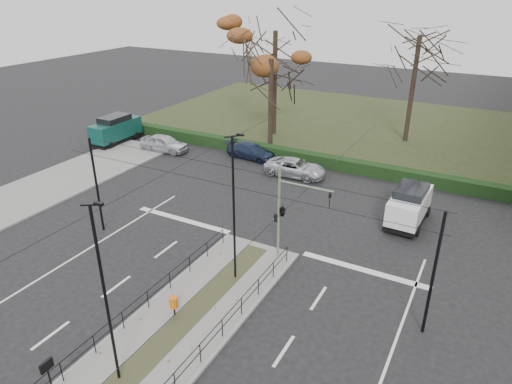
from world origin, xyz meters
TOP-DOWN VIEW (x-y plane):
  - ground at (0.00, 0.00)m, footprint 140.00×140.00m
  - median_island at (0.00, -2.50)m, footprint 4.40×15.00m
  - park at (-6.00, 32.00)m, footprint 38.00×26.00m
  - hedge at (-6.00, 18.60)m, footprint 38.00×1.00m
  - median_railing at (0.00, -2.60)m, footprint 4.14×13.24m
  - catenary at (0.00, 1.62)m, footprint 20.00×34.00m
  - traffic_light at (1.56, 4.50)m, footprint 3.29×1.89m
  - litter_bin at (-0.62, -2.47)m, footprint 0.39×0.39m
  - info_panel at (-1.51, -8.37)m, footprint 0.11×0.52m
  - streetlamp_median_near at (-0.26, -6.42)m, footprint 0.64×0.13m
  - streetlamp_median_far at (0.33, 1.41)m, footprint 0.65×0.13m
  - parked_car_first at (-15.41, 15.33)m, footprint 4.60×2.14m
  - parked_car_third at (-7.59, 17.48)m, footprint 4.62×2.14m
  - parked_car_fourth at (-2.60, 15.66)m, footprint 4.95×2.40m
  - white_van at (6.87, 12.01)m, footprint 2.26×4.69m
  - green_van at (-21.01, 15.12)m, footprint 2.14×5.28m
  - rust_tree at (-8.91, 24.62)m, footprint 8.45×8.45m
  - bare_tree_center at (3.30, 28.59)m, footprint 7.47×7.47m
  - bare_tree_near at (-7.21, 20.41)m, footprint 7.62×7.62m

SIDE VIEW (x-z plane):
  - ground at x=0.00m, z-range 0.00..0.00m
  - park at x=-6.00m, z-range 0.00..0.10m
  - median_island at x=0.00m, z-range 0.00..0.14m
  - hedge at x=-6.00m, z-range 0.00..1.00m
  - parked_car_third at x=-7.59m, z-range 0.00..1.31m
  - parked_car_fourth at x=-2.60m, z-range 0.00..1.36m
  - parked_car_first at x=-15.41m, z-range 0.00..1.53m
  - litter_bin at x=-0.62m, z-range 0.35..1.35m
  - median_railing at x=0.00m, z-range 0.52..1.44m
  - white_van at x=6.87m, z-range 0.05..2.51m
  - green_van at x=-21.01m, z-range 0.05..2.66m
  - info_panel at x=-1.51m, z-range 0.70..2.68m
  - traffic_light at x=1.56m, z-range 0.54..5.38m
  - catenary at x=0.00m, z-range 0.42..6.42m
  - streetlamp_median_near at x=-0.26m, z-range 0.20..7.87m
  - streetlamp_median_far at x=0.33m, z-range 0.21..8.02m
  - bare_tree_near at x=-7.21m, z-range 2.20..12.85m
  - bare_tree_center at x=3.30m, z-range 2.64..15.48m
  - rust_tree at x=-8.91m, z-range 3.46..16.40m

